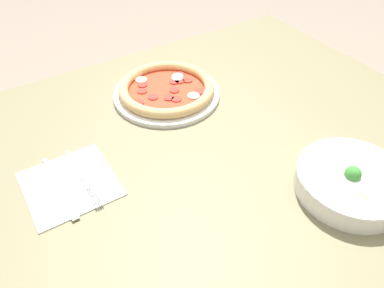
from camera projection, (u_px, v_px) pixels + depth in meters
name	position (u px, v px, depth m)	size (l,w,h in m)	color
dining_table	(218.00, 180.00, 0.91)	(1.16, 1.01, 0.78)	#706B4C
pizza	(167.00, 90.00, 0.99)	(0.28, 0.28, 0.04)	white
bowl	(352.00, 181.00, 0.73)	(0.22, 0.22, 0.07)	white
napkin	(70.00, 184.00, 0.76)	(0.18, 0.18, 0.00)	white
fork	(82.00, 177.00, 0.77)	(0.02, 0.19, 0.00)	silver
knife	(58.00, 185.00, 0.75)	(0.02, 0.19, 0.01)	silver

